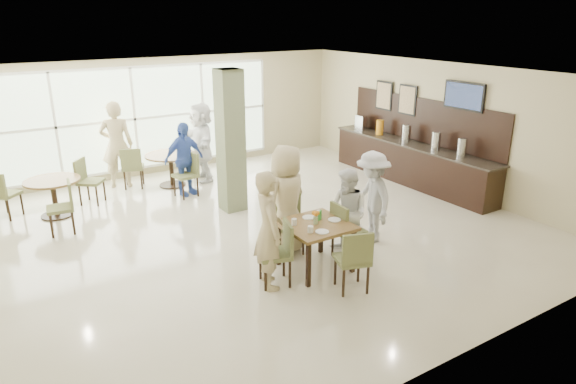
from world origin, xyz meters
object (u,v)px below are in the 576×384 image
buffet_counter (411,160)px  round_table_right (171,161)px  round_table_left (53,189)px  teen_far (287,200)px  teen_right (348,213)px  teen_standing (372,197)px  adult_b (201,142)px  teen_left (269,230)px  adult_standing (117,145)px  main_table (315,229)px  adult_a (184,159)px

buffet_counter → round_table_right: bearing=149.9°
round_table_left → teen_far: bearing=-51.6°
teen_right → teen_standing: bearing=102.8°
teen_far → adult_b: size_ratio=0.98×
teen_far → teen_standing: teen_far is taller
teen_standing → teen_left: bearing=-66.0°
round_table_right → teen_right: bearing=-77.3°
round_table_right → adult_standing: size_ratio=0.58×
main_table → adult_standing: 5.86m
round_table_right → adult_standing: 1.24m
main_table → round_table_right: 5.13m
buffet_counter → adult_b: size_ratio=2.54×
buffet_counter → teen_far: 4.70m
adult_a → adult_b: 1.08m
teen_right → adult_standing: bearing=-163.2°
round_table_right → round_table_left: bearing=-167.4°
main_table → adult_standing: (-1.43, 5.67, 0.33)m
buffet_counter → adult_b: (-4.02, 2.80, 0.37)m
adult_a → adult_b: (0.75, 0.77, 0.12)m
adult_b → teen_far: bearing=2.4°
round_table_left → adult_standing: adult_standing is taller
main_table → teen_right: (0.72, 0.11, 0.07)m
teen_left → teen_standing: 2.32m
buffet_counter → teen_left: size_ratio=2.68×
adult_a → adult_standing: (-1.06, 1.32, 0.19)m
main_table → teen_far: 0.81m
round_table_right → teen_right: teen_right is taller
teen_right → adult_a: 4.38m
adult_a → adult_standing: size_ratio=0.81×
teen_standing → adult_b: adult_b is taller
round_table_left → buffet_counter: buffet_counter is taller
round_table_left → adult_a: 2.65m
teen_left → teen_right: 1.60m
teen_right → adult_b: (-0.34, 5.01, 0.20)m
buffet_counter → adult_a: buffet_counter is taller
buffet_counter → teen_standing: 3.59m
adult_b → round_table_right: bearing=-80.9°
round_table_left → teen_far: (2.98, -3.75, 0.35)m
buffet_counter → adult_b: bearing=145.1°
buffet_counter → teen_far: bearing=-160.7°
buffet_counter → teen_standing: buffet_counter is taller
round_table_left → teen_left: teen_left is taller
main_table → teen_right: bearing=8.9°
adult_a → adult_standing: 1.70m
round_table_right → adult_standing: (-1.02, 0.56, 0.40)m
round_table_right → buffet_counter: size_ratio=0.25×
teen_left → adult_a: size_ratio=1.09×
adult_b → buffet_counter: bearing=62.8°
buffet_counter → main_table: bearing=-152.1°
teen_right → teen_standing: 0.74m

